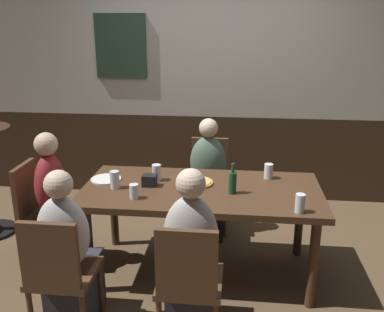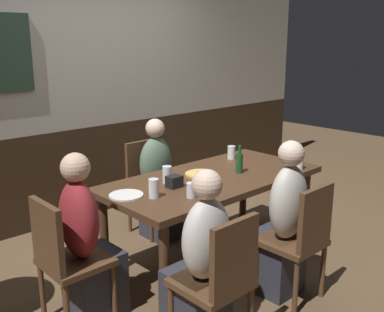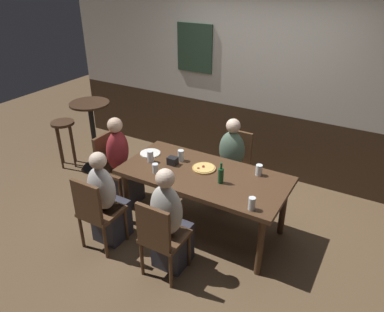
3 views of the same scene
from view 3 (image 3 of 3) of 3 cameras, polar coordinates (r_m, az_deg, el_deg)
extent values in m
plane|color=brown|center=(4.47, 1.69, -10.95)|extent=(12.00, 12.00, 0.00)
cube|color=#332316|center=(5.52, 9.99, 2.46)|extent=(6.40, 0.10, 0.95)
cube|color=#B7B2A8|center=(5.11, 11.21, 15.76)|extent=(6.40, 0.10, 1.65)
cube|color=#233828|center=(5.48, 0.42, 16.38)|extent=(0.56, 0.03, 0.68)
cube|color=#472D1C|center=(4.06, 1.83, -3.05)|extent=(1.85, 0.89, 0.05)
cylinder|color=#472D1C|center=(4.41, -10.09, -6.48)|extent=(0.07, 0.07, 0.69)
cylinder|color=#472D1C|center=(3.75, 10.48, -13.63)|extent=(0.07, 0.07, 0.69)
cylinder|color=#472D1C|center=(4.89, -4.73, -2.39)|extent=(0.07, 0.07, 0.69)
cylinder|color=#472D1C|center=(4.30, 13.93, -7.87)|extent=(0.07, 0.07, 0.69)
cube|color=#513521|center=(3.68, -4.20, -12.31)|extent=(0.40, 0.40, 0.04)
cube|color=#513521|center=(3.42, -6.04, -10.95)|extent=(0.36, 0.04, 0.43)
cylinder|color=#513521|center=(4.00, -4.77, -12.62)|extent=(0.04, 0.04, 0.41)
cylinder|color=#513521|center=(3.86, -0.47, -14.30)|extent=(0.04, 0.04, 0.41)
cylinder|color=#513521|center=(3.80, -7.76, -15.43)|extent=(0.04, 0.04, 0.41)
cylinder|color=#513521|center=(3.66, -3.30, -17.37)|extent=(0.04, 0.04, 0.41)
cube|color=#513521|center=(4.85, -11.51, -2.05)|extent=(0.40, 0.40, 0.04)
cube|color=#513521|center=(4.85, -13.38, 0.91)|extent=(0.04, 0.36, 0.43)
cylinder|color=#513521|center=(4.97, -8.51, -3.96)|extent=(0.04, 0.04, 0.41)
cylinder|color=#513521|center=(4.76, -11.01, -5.80)|extent=(0.04, 0.04, 0.41)
cylinder|color=#513521|center=(5.17, -11.49, -2.93)|extent=(0.04, 0.04, 0.41)
cylinder|color=#513521|center=(4.96, -14.03, -4.64)|extent=(0.04, 0.04, 0.41)
cube|color=#513521|center=(4.82, 6.23, -1.81)|extent=(0.40, 0.40, 0.04)
cube|color=#513521|center=(4.85, 7.25, 1.52)|extent=(0.36, 0.04, 0.43)
cylinder|color=#513521|center=(4.74, 7.11, -5.56)|extent=(0.04, 0.04, 0.41)
cylinder|color=#513521|center=(4.86, 3.43, -4.49)|extent=(0.04, 0.04, 0.41)
cylinder|color=#513521|center=(5.01, 8.67, -3.69)|extent=(0.04, 0.04, 0.41)
cylinder|color=#513521|center=(5.12, 5.16, -2.72)|extent=(0.04, 0.04, 0.41)
cube|color=#513521|center=(4.10, -13.79, -8.33)|extent=(0.40, 0.40, 0.04)
cube|color=#513521|center=(3.87, -15.97, -6.81)|extent=(0.36, 0.04, 0.43)
cylinder|color=#513521|center=(4.43, -13.61, -8.90)|extent=(0.04, 0.04, 0.41)
cylinder|color=#513521|center=(4.24, -10.16, -10.39)|extent=(0.04, 0.04, 0.41)
cylinder|color=#513521|center=(4.25, -16.72, -11.15)|extent=(0.04, 0.04, 0.41)
cylinder|color=#513521|center=(4.05, -13.26, -12.86)|extent=(0.04, 0.04, 0.41)
cube|color=#2D2D38|center=(3.89, -3.00, -13.57)|extent=(0.32, 0.34, 0.45)
ellipsoid|color=beige|center=(3.53, -3.99, -8.35)|extent=(0.34, 0.22, 0.54)
sphere|color=beige|center=(3.33, -4.19, -3.46)|extent=(0.18, 0.18, 0.18)
cube|color=#2D2D38|center=(4.87, -10.12, -4.53)|extent=(0.34, 0.32, 0.45)
ellipsoid|color=maroon|center=(4.69, -11.46, 0.82)|extent=(0.22, 0.34, 0.52)
sphere|color=#DBB293|center=(4.55, -11.86, 4.71)|extent=(0.19, 0.19, 0.19)
cube|color=#2D2D38|center=(4.82, 5.46, -4.59)|extent=(0.32, 0.34, 0.45)
ellipsoid|color=#56705B|center=(4.65, 6.19, 0.90)|extent=(0.34, 0.22, 0.51)
sphere|color=beige|center=(4.51, 6.40, 4.67)|extent=(0.18, 0.18, 0.18)
cube|color=#2D2D38|center=(4.30, -12.30, -9.69)|extent=(0.32, 0.34, 0.45)
ellipsoid|color=silver|center=(3.98, -13.83, -4.89)|extent=(0.34, 0.22, 0.50)
sphere|color=beige|center=(3.81, -14.39, -0.70)|extent=(0.18, 0.18, 0.18)
cylinder|color=tan|center=(4.13, 1.87, -1.92)|extent=(0.26, 0.26, 0.02)
cylinder|color=#DBB760|center=(4.12, 1.87, -1.77)|extent=(0.23, 0.23, 0.01)
cylinder|color=maroon|center=(4.12, 1.76, -1.68)|extent=(0.03, 0.03, 0.00)
cylinder|color=maroon|center=(4.14, 1.77, -1.57)|extent=(0.03, 0.03, 0.00)
cylinder|color=maroon|center=(4.10, 0.99, -1.88)|extent=(0.03, 0.03, 0.00)
cylinder|color=silver|center=(4.28, -1.75, 0.08)|extent=(0.07, 0.07, 0.13)
cylinder|color=#C6842D|center=(4.29, -1.74, -0.35)|extent=(0.06, 0.06, 0.06)
cylinder|color=silver|center=(4.28, -6.47, -0.07)|extent=(0.07, 0.07, 0.14)
cylinder|color=gold|center=(4.29, -6.45, -0.38)|extent=(0.06, 0.06, 0.08)
cylinder|color=silver|center=(4.06, -5.70, -1.91)|extent=(0.07, 0.07, 0.11)
cylinder|color=gold|center=(4.07, -5.68, -2.30)|extent=(0.06, 0.06, 0.04)
cylinder|color=silver|center=(4.05, 10.32, -2.15)|extent=(0.07, 0.07, 0.12)
cylinder|color=#C6842D|center=(4.07, 10.27, -2.62)|extent=(0.06, 0.06, 0.05)
cylinder|color=silver|center=(3.50, 9.24, -7.29)|extent=(0.07, 0.07, 0.13)
cylinder|color=gold|center=(3.51, 9.21, -7.64)|extent=(0.06, 0.06, 0.08)
cylinder|color=#194723|center=(3.85, 4.48, -3.08)|extent=(0.06, 0.06, 0.17)
cylinder|color=#194723|center=(3.80, 4.54, -1.55)|extent=(0.03, 0.03, 0.07)
cylinder|color=white|center=(4.49, -6.48, 0.44)|extent=(0.25, 0.25, 0.01)
cube|color=black|center=(4.21, -3.02, -0.76)|extent=(0.11, 0.09, 0.09)
cylinder|color=black|center=(5.84, -14.35, -1.61)|extent=(0.44, 0.44, 0.03)
cylinder|color=black|center=(5.61, -14.95, 2.93)|extent=(0.07, 0.07, 0.99)
cylinder|color=#382316|center=(5.43, -15.60, 7.82)|extent=(0.56, 0.56, 0.03)
cylinder|color=#422B1C|center=(5.77, -19.42, 4.84)|extent=(0.34, 0.34, 0.04)
cylinder|color=#422B1C|center=(5.81, -18.02, 1.36)|extent=(0.03, 0.03, 0.68)
cylinder|color=#422B1C|center=(5.98, -17.98, 2.11)|extent=(0.03, 0.03, 0.68)
cylinder|color=#422B1C|center=(6.00, -19.72, 1.89)|extent=(0.03, 0.03, 0.68)
cylinder|color=#422B1C|center=(5.83, -19.80, 1.13)|extent=(0.03, 0.03, 0.68)
camera|label=1|loc=(1.59, -50.13, -13.89)|focal=39.97mm
camera|label=2|loc=(4.32, -49.81, 4.90)|focal=42.13mm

